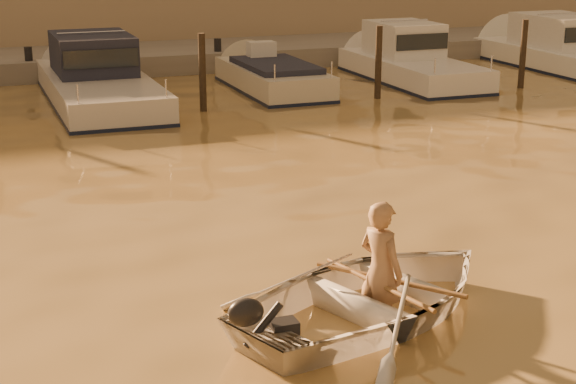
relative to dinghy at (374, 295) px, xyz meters
name	(u,v)px	position (x,y,z in m)	size (l,w,h in m)	color
ground_plane	(525,327)	(1.57, -0.89, -0.29)	(160.00, 160.00, 0.00)	olive
dinghy	(374,295)	(0.00, 0.00, 0.00)	(2.79, 3.91, 0.81)	silver
person	(381,271)	(0.09, 0.04, 0.30)	(0.64, 0.42, 1.76)	#A17550
outboard_motor	(282,332)	(-1.40, -0.55, -0.01)	(0.90, 0.40, 0.70)	black
oar_port	(389,280)	(0.23, 0.09, 0.13)	(0.06, 0.06, 2.10)	brown
oar_starboard	(378,284)	(0.05, 0.02, 0.13)	(0.06, 0.06, 2.10)	brown
moored_boat_2	(98,79)	(-0.95, 15.11, 0.34)	(2.56, 8.49, 1.75)	beige
moored_boat_3	(273,83)	(4.07, 15.11, -0.06)	(2.02, 5.86, 0.95)	beige
moored_boat_4	(412,61)	(8.62, 15.11, 0.34)	(2.25, 6.93, 1.75)	white
moored_boat_5	(575,52)	(14.66, 15.11, 0.34)	(2.69, 8.88, 1.75)	white
piling_2	(203,76)	(1.37, 12.91, 0.61)	(0.18, 0.18, 2.20)	#2D2319
piling_3	(378,66)	(6.37, 12.91, 0.61)	(0.18, 0.18, 2.20)	#2D2319
piling_4	(523,58)	(11.07, 12.91, 0.61)	(0.18, 0.18, 2.20)	#2D2319
fender_c	(112,120)	(-1.12, 12.12, -0.19)	(0.30, 0.30, 0.30)	white
fender_d	(326,98)	(4.82, 12.94, -0.19)	(0.30, 0.30, 0.30)	#E84E1B
fender_e	(482,89)	(9.63, 12.72, -0.19)	(0.30, 0.30, 0.30)	white
quay	(149,63)	(1.57, 20.61, -0.14)	(52.00, 4.00, 1.00)	gray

